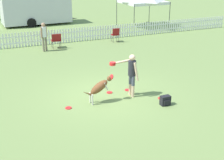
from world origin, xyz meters
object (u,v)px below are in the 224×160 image
at_px(handler_person, 131,71).
at_px(frisbee_far_scatter, 110,92).
at_px(folding_chair_blue_left, 56,40).
at_px(spectator_standing, 44,34).
at_px(frisbee_near_handler, 161,98).
at_px(frisbee_midfield, 128,90).
at_px(frisbee_near_dog, 68,108).
at_px(equipment_trailer, 36,9).
at_px(backpack_on_grass, 165,101).
at_px(folding_chair_center, 115,34).
at_px(leaping_dog, 100,87).

height_order(handler_person, frisbee_far_scatter, handler_person).
distance_m(folding_chair_blue_left, spectator_standing, 0.91).
height_order(frisbee_near_handler, frisbee_far_scatter, same).
height_order(handler_person, frisbee_midfield, handler_person).
relative_size(frisbee_near_dog, equipment_trailer, 0.04).
height_order(backpack_on_grass, equipment_trailer, equipment_trailer).
bearing_deg(frisbee_far_scatter, folding_chair_center, 64.06).
bearing_deg(frisbee_near_dog, equipment_trailer, 82.55).
xyz_separation_m(handler_person, frisbee_near_dog, (-2.34, -0.10, -0.95)).
bearing_deg(spectator_standing, handler_person, 74.85).
bearing_deg(frisbee_far_scatter, folding_chair_blue_left, 91.39).
bearing_deg(backpack_on_grass, frisbee_far_scatter, 127.10).
height_order(handler_person, folding_chair_blue_left, handler_person).
relative_size(leaping_dog, folding_chair_center, 1.33).
height_order(leaping_dog, frisbee_midfield, leaping_dog).
relative_size(leaping_dog, frisbee_near_handler, 5.40).
distance_m(frisbee_near_dog, equipment_trailer, 15.82).
height_order(leaping_dog, spectator_standing, spectator_standing).
distance_m(frisbee_far_scatter, folding_chair_center, 7.95).
height_order(handler_person, spectator_standing, spectator_standing).
distance_m(frisbee_far_scatter, spectator_standing, 6.92).
distance_m(leaping_dog, frisbee_far_scatter, 1.04).
bearing_deg(frisbee_midfield, equipment_trailer, 91.71).
height_order(frisbee_midfield, equipment_trailer, equipment_trailer).
bearing_deg(handler_person, leaping_dog, 90.58).
bearing_deg(frisbee_midfield, frisbee_near_handler, -57.76).
bearing_deg(folding_chair_center, folding_chair_blue_left, 5.52).
height_order(frisbee_far_scatter, spectator_standing, spectator_standing).
xyz_separation_m(frisbee_near_handler, folding_chair_center, (2.00, 8.35, 0.51)).
xyz_separation_m(handler_person, frisbee_near_handler, (0.89, -0.66, -0.95)).
xyz_separation_m(frisbee_near_handler, spectator_standing, (-2.36, 8.02, 0.92)).
bearing_deg(handler_person, spectator_standing, 9.13).
height_order(frisbee_near_handler, equipment_trailer, equipment_trailer).
bearing_deg(folding_chair_blue_left, frisbee_near_handler, 105.48).
bearing_deg(frisbee_midfield, spectator_standing, 103.35).
height_order(spectator_standing, equipment_trailer, equipment_trailer).
bearing_deg(folding_chair_blue_left, equipment_trailer, -88.89).
bearing_deg(frisbee_near_handler, handler_person, 143.69).
xyz_separation_m(frisbee_midfield, backpack_on_grass, (0.58, -1.68, 0.15)).
bearing_deg(frisbee_near_handler, leaping_dog, 164.08).
distance_m(frisbee_near_handler, equipment_trailer, 16.29).
xyz_separation_m(handler_person, frisbee_midfield, (0.15, 0.52, -0.95)).
bearing_deg(folding_chair_center, frisbee_far_scatter, 69.70).
bearing_deg(leaping_dog, folding_chair_center, 149.97).
distance_m(frisbee_near_handler, spectator_standing, 8.41).
bearing_deg(folding_chair_center, handler_person, 75.01).
height_order(frisbee_near_handler, frisbee_near_dog, same).
relative_size(handler_person, folding_chair_center, 1.78).
distance_m(spectator_standing, equipment_trailer, 8.27).
xyz_separation_m(frisbee_far_scatter, spectator_standing, (-0.90, 6.80, 0.92)).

